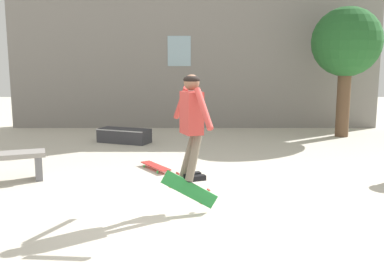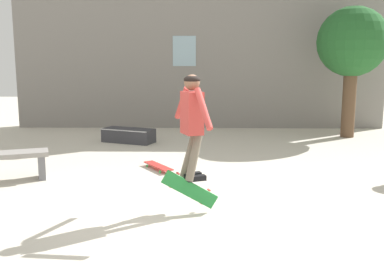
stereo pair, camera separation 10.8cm
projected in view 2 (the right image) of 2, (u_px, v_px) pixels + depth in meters
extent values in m
plane|color=beige|center=(197.00, 222.00, 5.46)|extent=(40.00, 40.00, 0.00)
cube|color=gray|center=(200.00, 56.00, 13.15)|extent=(11.31, 0.40, 4.45)
cube|color=#99B7C6|center=(184.00, 51.00, 12.93)|extent=(0.70, 0.02, 0.90)
cylinder|color=brown|center=(349.00, 103.00, 11.57)|extent=(0.36, 0.36, 1.87)
sphere|color=#235B28|center=(352.00, 42.00, 11.31)|extent=(1.85, 1.85, 1.85)
cube|color=slate|center=(42.00, 166.00, 7.51)|extent=(0.25, 0.40, 0.42)
cube|color=#38383D|center=(129.00, 135.00, 10.90)|extent=(1.41, 0.96, 0.35)
cube|color=#B7B7BC|center=(123.00, 131.00, 10.63)|extent=(1.23, 0.50, 0.02)
cube|color=#B23833|center=(192.00, 113.00, 5.69)|extent=(0.33, 0.40, 0.57)
sphere|color=brown|center=(192.00, 82.00, 5.62)|extent=(0.27, 0.27, 0.21)
ellipsoid|color=black|center=(192.00, 80.00, 5.61)|extent=(0.29, 0.29, 0.12)
cylinder|color=#6B6051|center=(190.00, 153.00, 5.86)|extent=(0.31, 0.16, 0.69)
cube|color=black|center=(192.00, 175.00, 5.92)|extent=(0.28, 0.19, 0.07)
cylinder|color=#6B6051|center=(194.00, 156.00, 5.70)|extent=(0.28, 0.25, 0.69)
cube|color=black|center=(196.00, 178.00, 5.76)|extent=(0.28, 0.19, 0.07)
cylinder|color=#B23833|center=(182.00, 103.00, 6.04)|extent=(0.25, 0.47, 0.51)
cylinder|color=#B23833|center=(203.00, 109.00, 5.29)|extent=(0.25, 0.47, 0.51)
cube|color=#237F38|center=(190.00, 189.00, 5.76)|extent=(0.78, 0.07, 0.56)
cylinder|color=#DB3D33|center=(209.00, 190.00, 5.81)|extent=(0.06, 0.06, 0.04)
cylinder|color=#DB3D33|center=(201.00, 203.00, 5.85)|extent=(0.06, 0.06, 0.04)
cylinder|color=#DB3D33|center=(178.00, 173.00, 5.76)|extent=(0.06, 0.06, 0.04)
cylinder|color=#DB3D33|center=(170.00, 187.00, 5.80)|extent=(0.06, 0.06, 0.04)
cube|color=red|center=(158.00, 166.00, 8.14)|extent=(0.64, 0.83, 0.02)
cylinder|color=green|center=(147.00, 166.00, 8.32)|extent=(0.04, 0.05, 0.05)
cylinder|color=green|center=(157.00, 165.00, 8.43)|extent=(0.04, 0.05, 0.05)
cylinder|color=green|center=(160.00, 172.00, 7.87)|extent=(0.04, 0.05, 0.05)
cylinder|color=green|center=(170.00, 170.00, 7.97)|extent=(0.04, 0.05, 0.05)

